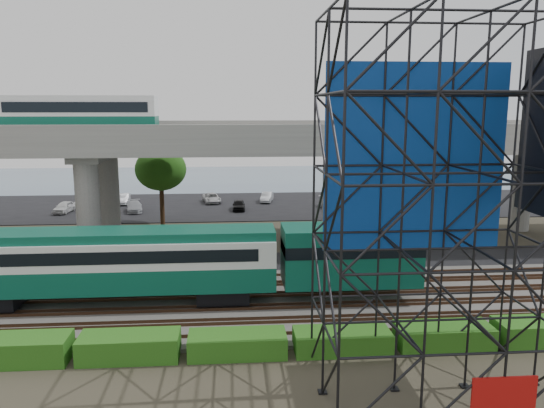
{
  "coord_description": "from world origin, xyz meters",
  "views": [
    {
      "loc": [
        0.84,
        -27.71,
        11.52
      ],
      "look_at": [
        3.43,
        6.0,
        5.32
      ],
      "focal_mm": 35.0,
      "sensor_mm": 36.0,
      "label": 1
    }
  ],
  "objects": [
    {
      "name": "overpass",
      "position": [
        -0.81,
        16.0,
        8.21
      ],
      "size": [
        80.0,
        12.0,
        12.4
      ],
      "color": "#9E9B93",
      "rests_on": "ground"
    },
    {
      "name": "hedge_strip",
      "position": [
        1.01,
        -4.3,
        0.56
      ],
      "size": [
        34.6,
        1.8,
        1.2
      ],
      "color": "#235814",
      "rests_on": "ground"
    },
    {
      "name": "ballast_bed",
      "position": [
        0.0,
        2.0,
        0.1
      ],
      "size": [
        90.0,
        12.0,
        0.2
      ],
      "primitive_type": "cube",
      "color": "slate",
      "rests_on": "ground"
    },
    {
      "name": "commuter_train",
      "position": [
        -4.12,
        2.0,
        2.88
      ],
      "size": [
        29.3,
        3.06,
        4.3
      ],
      "color": "black",
      "rests_on": "rail_tracks"
    },
    {
      "name": "trees",
      "position": [
        -4.67,
        16.17,
        5.57
      ],
      "size": [
        40.94,
        16.94,
        7.69
      ],
      "color": "#382314",
      "rests_on": "ground"
    },
    {
      "name": "suv",
      "position": [
        -12.19,
        10.94,
        0.79
      ],
      "size": [
        5.63,
        4.11,
        1.42
      ],
      "primitive_type": "imported",
      "rotation": [
        0.0,
        0.0,
        1.96
      ],
      "color": "black",
      "rests_on": "service_road"
    },
    {
      "name": "scaffold_tower",
      "position": [
        8.93,
        -7.98,
        7.47
      ],
      "size": [
        9.36,
        6.36,
        15.0
      ],
      "color": "black",
      "rests_on": "ground"
    },
    {
      "name": "ground",
      "position": [
        0.0,
        0.0,
        0.0
      ],
      "size": [
        140.0,
        140.0,
        0.0
      ],
      "primitive_type": "plane",
      "color": "#474233",
      "rests_on": "ground"
    },
    {
      "name": "parked_cars",
      "position": [
        1.55,
        33.49,
        0.68
      ],
      "size": [
        37.65,
        9.7,
        1.31
      ],
      "color": "silver",
      "rests_on": "parking_lot"
    },
    {
      "name": "rail_tracks",
      "position": [
        0.0,
        2.0,
        0.28
      ],
      "size": [
        90.0,
        9.52,
        0.16
      ],
      "color": "#472D1E",
      "rests_on": "ballast_bed"
    },
    {
      "name": "parking_lot",
      "position": [
        0.0,
        34.0,
        0.04
      ],
      "size": [
        90.0,
        18.0,
        0.08
      ],
      "primitive_type": "cube",
      "color": "black",
      "rests_on": "ground"
    },
    {
      "name": "service_road",
      "position": [
        0.0,
        10.5,
        0.04
      ],
      "size": [
        90.0,
        5.0,
        0.08
      ],
      "primitive_type": "cube",
      "color": "black",
      "rests_on": "ground"
    },
    {
      "name": "harbor_water",
      "position": [
        0.0,
        56.0,
        0.01
      ],
      "size": [
        140.0,
        40.0,
        0.03
      ],
      "primitive_type": "cube",
      "color": "#455771",
      "rests_on": "ground"
    }
  ]
}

